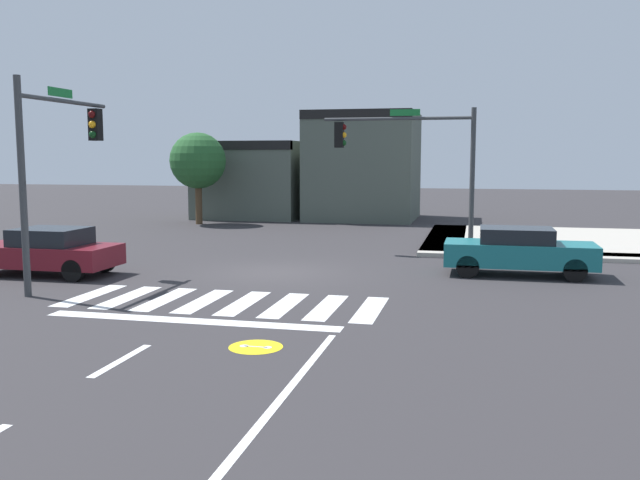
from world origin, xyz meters
The scene contains 11 objects.
ground_plane centered at (0.00, 0.00, 0.00)m, with size 120.00×120.00×0.00m, color #302D30.
crosswalk_near centered at (0.00, -4.50, 0.00)m, with size 7.90×2.86×0.01m.
lane_markings centered at (1.11, -12.02, 0.00)m, with size 6.80×20.25×0.01m.
bike_detector_marking centered at (2.06, -8.15, 0.00)m, with size 1.04×1.04×0.01m.
curb_corner_northeast centered at (8.49, 9.42, 0.07)m, with size 10.00×10.60×0.15m.
storefront_row centered at (-2.91, 18.98, 2.77)m, with size 12.64×6.44×6.13m.
traffic_signal_southwest centered at (-5.18, -3.42, 3.81)m, with size 0.32×4.12×5.61m.
traffic_signal_northeast centered at (3.66, 5.17, 3.77)m, with size 5.56×0.32×5.35m.
car_maroon centered at (-6.65, -1.99, 0.73)m, with size 4.30×1.92×1.44m.
car_teal centered at (7.35, 1.17, 0.75)m, with size 4.45×1.79×1.46m.
roadside_tree centered at (-8.50, 14.00, 3.37)m, with size 2.99×2.99×4.90m.
Camera 1 is at (6.06, -20.09, 3.57)m, focal length 38.19 mm.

